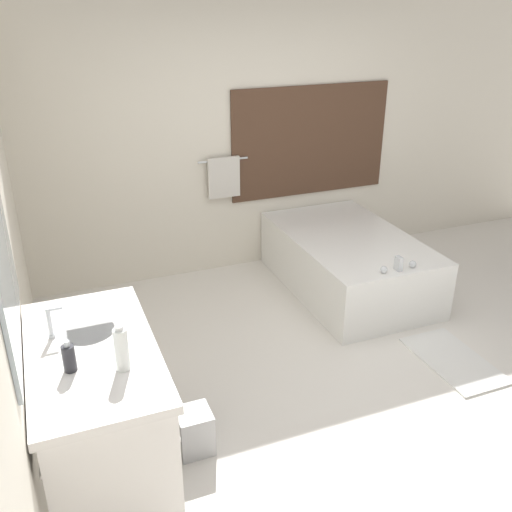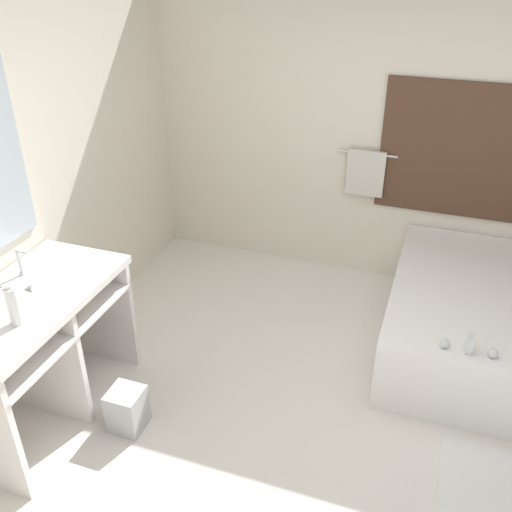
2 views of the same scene
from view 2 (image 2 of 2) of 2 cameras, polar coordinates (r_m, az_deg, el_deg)
The scene contains 8 objects.
ground_plane at distance 3.73m, azimuth 8.23°, elevation -18.86°, with size 16.00×16.00×0.00m, color silver.
wall_back_with_blinds at distance 4.91m, azimuth 15.23°, elevation 11.81°, with size 7.40×0.13×2.70m.
vanity_counter at distance 3.75m, azimuth -20.97°, elevation -6.96°, with size 0.66×1.24×0.92m.
sink_faucet at distance 3.79m, azimuth -22.52°, elevation -0.61°, with size 0.09×0.04×0.18m.
bathtub at distance 4.52m, azimuth 20.12°, elevation -5.51°, with size 1.07×1.75×0.67m.
water_bottle_1 at distance 3.32m, azimuth -23.10°, elevation -4.58°, with size 0.07×0.07×0.25m.
waste_bin at distance 3.82m, azimuth -12.77°, elevation -14.71°, with size 0.21×0.21×0.29m.
bath_mat at distance 3.69m, azimuth 21.37°, elevation -21.65°, with size 0.45×0.81×0.02m.
Camera 2 is at (0.33, -2.46, 2.78)m, focal length 40.00 mm.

